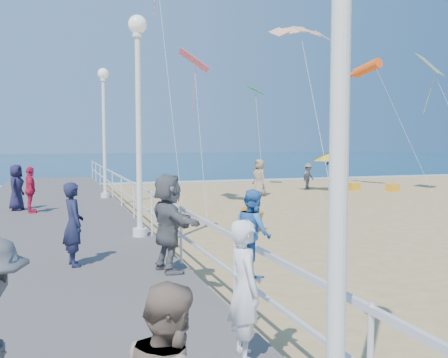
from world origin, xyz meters
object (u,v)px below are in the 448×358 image
object	(u,v)px
spectator_0	(73,224)
beach_walker_a	(308,176)
woman_holding_toddler	(245,290)
beach_walker_b	(333,167)
beach_umbrella	(329,157)
beach_chair_left	(354,187)
spectator_4	(16,187)
beach_chair_right	(393,188)
lamp_post_mid	(138,102)
spectator_3	(30,190)
lamp_post_near	(342,5)
box_kite	(250,222)
lamp_post_far	(104,119)
spectator_5	(168,223)
beach_walker_c	(259,178)
toddler_held	(253,232)

from	to	relation	value
spectator_0	beach_walker_a	world-z (taller)	spectator_0
woman_holding_toddler	beach_walker_b	world-z (taller)	woman_holding_toddler
beach_umbrella	beach_chair_left	world-z (taller)	beach_umbrella
spectator_4	beach_umbrella	distance (m)	16.52
beach_walker_a	spectator_4	bearing A→B (deg)	177.22
beach_umbrella	beach_chair_right	world-z (taller)	beach_umbrella
woman_holding_toddler	lamp_post_mid	bearing A→B (deg)	2.49
spectator_3	woman_holding_toddler	bearing A→B (deg)	-174.26
beach_chair_right	beach_walker_a	bearing A→B (deg)	142.78
spectator_3	lamp_post_near	bearing A→B (deg)	-175.49
spectator_3	beach_chair_left	size ratio (longest dim) A/B	2.75
spectator_3	beach_walker_b	size ratio (longest dim) A/B	0.81
lamp_post_mid	spectator_4	world-z (taller)	lamp_post_mid
woman_holding_toddler	spectator_3	xyz separation A→B (m)	(-2.67, 12.47, 0.01)
woman_holding_toddler	spectator_4	xyz separation A→B (m)	(-3.15, 13.29, 0.03)
lamp_post_near	spectator_3	world-z (taller)	lamp_post_near
spectator_3	box_kite	size ratio (longest dim) A/B	2.52
lamp_post_far	spectator_5	bearing A→B (deg)	-90.23
spectator_3	spectator_4	distance (m)	0.95
beach_chair_left	beach_chair_right	distance (m)	2.07
beach_walker_c	box_kite	world-z (taller)	beach_walker_c
lamp_post_mid	box_kite	size ratio (longest dim) A/B	8.87
toddler_held	box_kite	world-z (taller)	toddler_held
lamp_post_mid	spectator_4	distance (m)	7.24
woman_holding_toddler	toddler_held	xyz separation A→B (m)	(0.15, 0.15, 0.58)
spectator_3	box_kite	world-z (taller)	spectator_3
woman_holding_toddler	lamp_post_near	bearing A→B (deg)	-175.45
toddler_held	spectator_3	bearing A→B (deg)	15.79
lamp_post_near	beach_chair_left	bearing A→B (deg)	56.42
toddler_held	beach_chair_left	distance (m)	23.61
spectator_4	spectator_5	world-z (taller)	spectator_5
beach_walker_a	beach_chair_left	xyz separation A→B (m)	(2.01, -1.60, -0.54)
beach_walker_b	beach_chair_left	xyz separation A→B (m)	(-2.97, -7.17, -0.74)
lamp_post_far	beach_chair_right	xyz separation A→B (m)	(15.59, 1.75, -3.46)
spectator_4	spectator_5	distance (m)	10.01
lamp_post_near	spectator_3	bearing A→B (deg)	100.87
lamp_post_far	box_kite	bearing A→B (deg)	-63.23
spectator_4	spectator_5	size ratio (longest dim) A/B	0.88
spectator_4	spectator_3	bearing A→B (deg)	-132.67
lamp_post_near	spectator_0	world-z (taller)	lamp_post_near
lamp_post_far	beach_chair_right	world-z (taller)	lamp_post_far
spectator_0	toddler_held	bearing A→B (deg)	-171.53
lamp_post_near	spectator_3	distance (m)	14.65
lamp_post_near	toddler_held	distance (m)	2.69
lamp_post_far	beach_chair_left	distance (m)	14.64
spectator_5	spectator_3	bearing A→B (deg)	6.42
lamp_post_mid	beach_umbrella	size ratio (longest dim) A/B	2.49
spectator_3	lamp_post_mid	bearing A→B (deg)	-158.63
lamp_post_far	spectator_0	distance (m)	11.91
spectator_3	lamp_post_far	bearing A→B (deg)	-41.85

